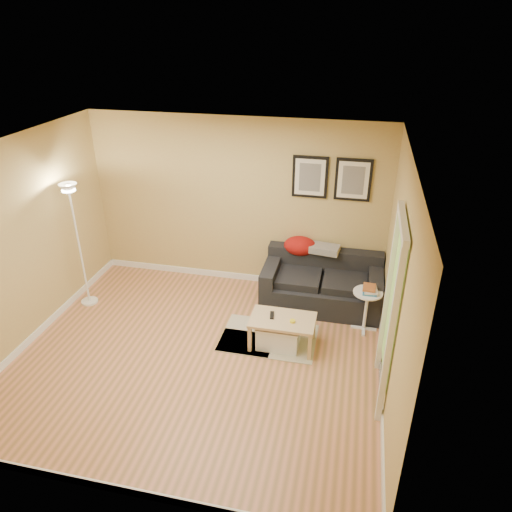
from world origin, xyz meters
name	(u,v)px	position (x,y,z in m)	size (l,w,h in m)	color
floor	(199,355)	(0.00, 0.00, 0.00)	(4.50, 4.50, 0.00)	tan
ceiling	(185,152)	(0.00, 0.00, 2.60)	(4.50, 4.50, 0.00)	white
wall_back	(237,204)	(0.00, 2.00, 1.30)	(4.50, 4.50, 0.00)	tan
wall_front	(106,384)	(0.00, -2.00, 1.30)	(4.50, 4.50, 0.00)	tan
wall_left	(19,246)	(-2.25, 0.00, 1.30)	(4.00, 4.00, 0.00)	tan
wall_right	(397,287)	(2.25, 0.00, 1.30)	(4.00, 4.00, 0.00)	tan
baseboard_back	(238,276)	(0.00, 1.99, 0.05)	(4.50, 0.02, 0.10)	white
baseboard_front	(127,491)	(0.00, -1.99, 0.05)	(4.50, 0.02, 0.10)	white
baseboard_left	(41,329)	(-2.24, 0.00, 0.05)	(0.02, 4.00, 0.10)	white
baseboard_right	(381,379)	(2.24, 0.00, 0.05)	(0.02, 4.00, 0.10)	white
sofa	(322,282)	(1.38, 1.53, 0.38)	(1.70, 0.90, 0.75)	black
red_throw	(300,246)	(1.00, 1.85, 0.77)	(0.48, 0.36, 0.28)	#A0150E
plaid_throw	(325,249)	(1.37, 1.80, 0.78)	(0.42, 0.26, 0.10)	tan
framed_print_left	(310,177)	(1.08, 1.98, 1.80)	(0.50, 0.04, 0.60)	black
framed_print_right	(353,180)	(1.68, 1.98, 1.80)	(0.50, 0.04, 0.60)	black
area_rug	(269,338)	(0.79, 0.54, 0.01)	(1.25, 0.85, 0.01)	#BFB897
green_runner	(246,343)	(0.52, 0.37, 0.01)	(0.70, 0.50, 0.01)	#668C4C
coffee_table	(282,332)	(0.99, 0.44, 0.21)	(0.82, 0.50, 0.41)	tan
remote_control	(272,315)	(0.84, 0.47, 0.42)	(0.05, 0.16, 0.02)	black
tape_roll	(292,321)	(1.12, 0.39, 0.43)	(0.07, 0.07, 0.03)	yellow
storage_bin	(278,335)	(0.94, 0.42, 0.17)	(0.55, 0.40, 0.34)	white
side_table	(366,311)	(2.02, 1.03, 0.30)	(0.39, 0.39, 0.59)	white
book_stack	(370,289)	(2.04, 1.04, 0.63)	(0.18, 0.24, 0.08)	teal
floor_lamp	(80,250)	(-2.00, 0.83, 0.88)	(0.24, 0.24, 1.86)	white
doorway	(389,316)	(2.20, -0.15, 1.02)	(0.12, 1.01, 2.13)	white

